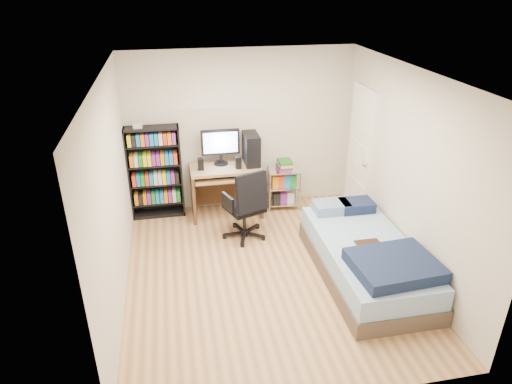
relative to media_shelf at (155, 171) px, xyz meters
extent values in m
cube|color=tan|center=(1.35, -1.84, -0.76)|extent=(3.50, 4.00, 0.04)
cube|color=silver|center=(1.35, -1.84, 1.78)|extent=(3.50, 4.00, 0.04)
cube|color=beige|center=(1.35, 0.18, 0.51)|extent=(3.50, 0.04, 2.50)
cube|color=beige|center=(1.35, -3.86, 0.51)|extent=(3.50, 0.04, 2.50)
cube|color=beige|center=(-0.42, -1.84, 0.51)|extent=(0.04, 4.00, 2.50)
cube|color=beige|center=(3.12, -1.84, 0.51)|extent=(0.04, 4.00, 2.50)
cube|color=black|center=(0.00, 0.00, -0.02)|extent=(0.81, 0.27, 1.44)
cube|color=black|center=(0.00, 0.00, -0.51)|extent=(0.76, 0.25, 0.02)
cube|color=red|center=(0.00, -0.01, -0.41)|extent=(0.70, 0.22, 0.17)
cube|color=black|center=(0.00, 0.00, -0.20)|extent=(0.76, 0.25, 0.02)
cube|color=blue|center=(0.00, -0.01, -0.10)|extent=(0.70, 0.22, 0.17)
cube|color=black|center=(0.00, 0.00, 0.11)|extent=(0.76, 0.25, 0.02)
cube|color=yellow|center=(0.00, -0.01, 0.22)|extent=(0.70, 0.22, 0.17)
cube|color=black|center=(0.00, 0.00, 0.43)|extent=(0.76, 0.25, 0.02)
cube|color=#1C8028|center=(0.00, -0.01, 0.53)|extent=(0.70, 0.22, 0.17)
cube|color=silver|center=(-0.18, 0.00, 0.73)|extent=(0.13, 0.11, 0.06)
cube|color=#A08052|center=(1.06, -0.17, 0.04)|extent=(1.07, 0.59, 0.04)
cube|color=#37261E|center=(0.54, -0.17, -0.36)|extent=(0.04, 0.59, 0.76)
cube|color=#37261E|center=(1.57, -0.17, -0.36)|extent=(0.04, 0.59, 0.76)
cube|color=#37261E|center=(1.06, 0.11, -0.34)|extent=(1.03, 0.03, 0.70)
cube|color=#A08052|center=(1.06, -0.25, -0.06)|extent=(0.97, 0.48, 0.03)
cube|color=black|center=(1.06, -0.27, -0.04)|extent=(0.47, 0.16, 0.03)
cube|color=black|center=(1.00, -0.05, 0.42)|extent=(0.58, 0.05, 0.39)
cube|color=silver|center=(1.00, -0.08, 0.42)|extent=(0.52, 0.01, 0.32)
cube|color=black|center=(1.47, -0.11, 0.30)|extent=(0.21, 0.45, 0.47)
cube|color=black|center=(0.68, -0.22, 0.16)|extent=(0.09, 0.09, 0.18)
cube|color=black|center=(1.24, -0.27, 0.16)|extent=(0.09, 0.09, 0.18)
cylinder|color=black|center=(1.22, -0.90, -0.47)|extent=(0.05, 0.05, 0.37)
cube|color=black|center=(1.22, -0.90, -0.27)|extent=(0.61, 0.61, 0.08)
cube|color=black|center=(1.29, -1.10, 0.05)|extent=(0.47, 0.29, 0.55)
cube|color=black|center=(0.98, -0.99, -0.13)|extent=(0.14, 0.29, 0.22)
cube|color=black|center=(1.46, -0.81, -0.13)|extent=(0.14, 0.29, 0.22)
cylinder|color=silver|center=(1.73, -0.26, -0.41)|extent=(0.02, 0.02, 0.66)
cylinder|color=silver|center=(2.21, -0.31, -0.41)|extent=(0.02, 0.02, 0.66)
cylinder|color=silver|center=(1.77, 0.08, -0.41)|extent=(0.02, 0.02, 0.66)
cylinder|color=silver|center=(2.25, 0.03, -0.41)|extent=(0.02, 0.02, 0.66)
cube|color=silver|center=(1.99, -0.11, -0.65)|extent=(0.52, 0.39, 0.02)
cube|color=silver|center=(1.99, -0.11, -0.36)|extent=(0.52, 0.39, 0.02)
cube|color=silver|center=(1.99, -0.11, -0.09)|extent=(0.52, 0.39, 0.02)
cube|color=#BC1A3F|center=(1.99, -0.11, -0.01)|extent=(0.24, 0.29, 0.15)
cube|color=brown|center=(2.54, -2.13, -0.63)|extent=(1.08, 2.16, 0.22)
cube|color=#89AECC|center=(2.54, -2.13, -0.39)|extent=(1.04, 2.12, 0.26)
cube|color=#131E3C|center=(2.59, -2.72, -0.20)|extent=(0.97, 0.82, 0.15)
cube|color=#87A6C0|center=(2.38, -1.27, -0.19)|extent=(0.49, 0.32, 0.14)
cube|color=#131E3C|center=(2.73, -1.29, -0.19)|extent=(0.45, 0.32, 0.14)
cube|color=#3F2214|center=(2.54, -2.18, -0.26)|extent=(0.30, 0.24, 0.02)
cube|color=white|center=(3.08, -0.49, 0.26)|extent=(0.05, 0.80, 2.00)
sphere|color=silver|center=(3.02, -0.81, 0.21)|extent=(0.08, 0.08, 0.08)
camera|label=1|loc=(0.30, -6.54, 2.72)|focal=32.00mm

